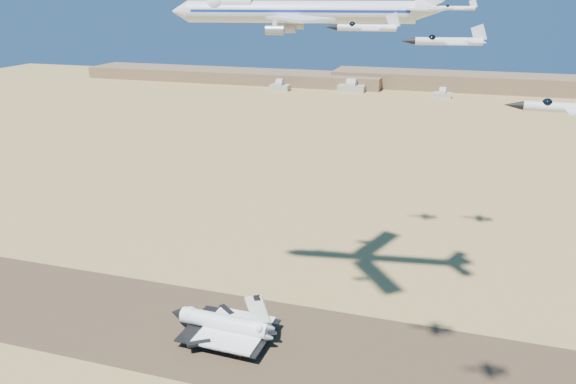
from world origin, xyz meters
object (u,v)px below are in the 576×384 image
(chase_jet_b, at_px, (447,41))
(chase_jet_e, at_px, (456,8))
(chase_jet_a, at_px, (365,27))
(chase_jet_c, at_px, (568,107))
(crew_c, at_px, (232,352))
(crew_a, at_px, (241,356))
(shuttle, at_px, (223,324))
(crew_b, at_px, (235,354))
(carrier_747, at_px, (291,12))

(chase_jet_b, relative_size, chase_jet_e, 0.84)
(chase_jet_a, distance_m, chase_jet_c, 46.98)
(crew_c, xyz_separation_m, chase_jet_b, (56.40, -35.31, 96.70))
(crew_a, xyz_separation_m, chase_jet_a, (36.57, -16.77, 97.55))
(shuttle, distance_m, chase_jet_b, 119.98)
(crew_b, xyz_separation_m, chase_jet_c, (72.56, -48.28, 89.05))
(chase_jet_b, bearing_deg, chase_jet_e, 79.97)
(chase_jet_a, xyz_separation_m, chase_jet_b, (16.62, -17.46, -0.98))
(shuttle, distance_m, chase_jet_e, 137.94)
(crew_c, relative_size, chase_jet_b, 0.12)
(carrier_747, bearing_deg, chase_jet_c, -58.72)
(chase_jet_e, bearing_deg, crew_c, -121.76)
(shuttle, bearing_deg, chase_jet_c, -33.31)
(chase_jet_a, xyz_separation_m, chase_jet_c, (34.10, -31.19, -8.47))
(crew_c, relative_size, chase_jet_a, 0.11)
(crew_c, bearing_deg, carrier_747, -93.08)
(crew_b, bearing_deg, crew_c, 36.08)
(crew_a, bearing_deg, chase_jet_c, -99.54)
(shuttle, xyz_separation_m, crew_a, (9.45, -9.00, -3.83))
(shuttle, distance_m, carrier_747, 98.60)
(crew_b, bearing_deg, chase_jet_b, -146.29)
(crew_c, distance_m, chase_jet_b, 117.38)
(chase_jet_a, bearing_deg, crew_c, 151.40)
(carrier_747, bearing_deg, shuttle, -138.06)
(crew_a, relative_size, chase_jet_b, 0.14)
(crew_a, relative_size, chase_jet_c, 0.12)
(crew_b, height_order, crew_c, crew_b)
(shuttle, height_order, carrier_747, carrier_747)
(chase_jet_c, bearing_deg, chase_jet_b, 141.18)
(shuttle, distance_m, chase_jet_a, 107.55)
(shuttle, bearing_deg, carrier_747, 52.46)
(chase_jet_c, bearing_deg, carrier_747, 129.02)
(crew_a, bearing_deg, chase_jet_b, -98.14)
(crew_b, distance_m, crew_c, 1.52)
(shuttle, bearing_deg, crew_b, -46.83)
(crew_b, bearing_deg, chase_jet_a, -138.15)
(chase_jet_b, bearing_deg, chase_jet_a, 122.57)
(crew_a, distance_m, crew_c, 3.38)
(chase_jet_b, bearing_deg, shuttle, 134.37)
(shuttle, height_order, crew_c, shuttle)
(chase_jet_e, bearing_deg, carrier_747, -126.41)
(carrier_747, xyz_separation_m, crew_b, (-8.85, -28.47, -98.99))
(crew_b, xyz_separation_m, crew_c, (-1.31, 0.75, -0.15))
(carrier_747, xyz_separation_m, chase_jet_b, (46.24, -63.04, -2.44))
(crew_a, height_order, chase_jet_e, chase_jet_e)
(chase_jet_a, height_order, chase_jet_e, chase_jet_e)
(crew_a, relative_size, crew_b, 0.98)
(chase_jet_a, distance_m, chase_jet_b, 24.13)
(chase_jet_b, height_order, chase_jet_e, chase_jet_e)
(carrier_747, bearing_deg, chase_jet_b, -62.15)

